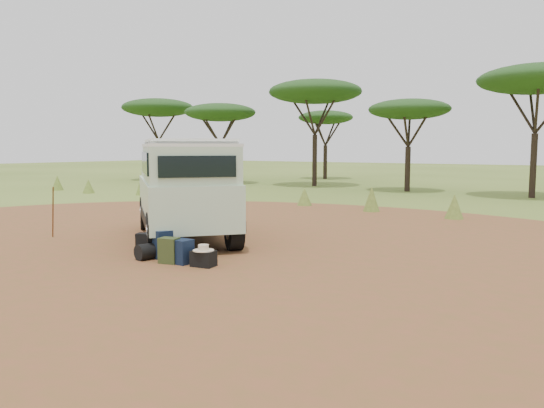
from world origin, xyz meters
The scene contains 13 objects.
ground centered at (0.00, 0.00, 0.00)m, with size 140.00×140.00×0.00m, color #566D26.
dirt_clearing centered at (0.00, 0.00, 0.00)m, with size 23.00×23.00×0.01m, color brown.
grass_fringe centered at (0.12, 8.67, 0.40)m, with size 36.60×1.60×0.90m.
acacia_treeline centered at (0.75, 19.81, 4.87)m, with size 46.70×13.20×6.26m.
safari_vehicle centered at (-1.48, 0.77, 1.18)m, with size 5.08×4.74×2.45m.
walking_staff centered at (-4.39, -0.93, 0.66)m, with size 0.03×0.03×1.36m, color brown.
backpack_black centered at (-0.93, -1.10, 0.23)m, with size 0.34×0.25×0.46m, color black.
backpack_navy centered at (-0.36, -1.18, 0.30)m, with size 0.45×0.32×0.59m, color #12203B.
backpack_olive centered at (0.12, -1.44, 0.26)m, with size 0.37×0.27×0.51m, color #3D4A22.
duffel_navy centered at (0.33, -1.33, 0.24)m, with size 0.43×0.32×0.48m, color #12203B.
hard_case centered at (0.87, -1.29, 0.15)m, with size 0.44×0.31×0.31m, color black.
stuff_sack centered at (-0.51, -1.48, 0.17)m, with size 0.33×0.33×0.33m, color black.
safari_hat centered at (0.87, -1.29, 0.35)m, with size 0.41×0.41×0.12m.
Camera 1 is at (7.47, -8.83, 2.25)m, focal length 35.00 mm.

